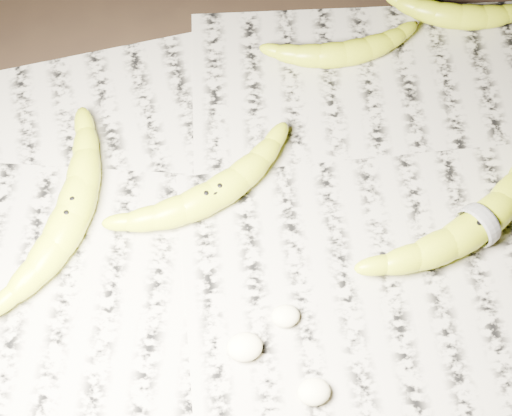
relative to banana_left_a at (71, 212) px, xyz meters
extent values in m
plane|color=black|center=(0.22, -0.05, -0.03)|extent=(3.00, 3.00, 0.00)
cube|color=#A6A18F|center=(0.22, -0.06, -0.02)|extent=(0.90, 0.70, 0.01)
torus|color=white|center=(0.45, -0.09, 0.00)|extent=(0.03, 0.05, 0.05)
ellipsoid|color=#F4EFBD|center=(0.17, -0.18, -0.01)|extent=(0.04, 0.03, 0.02)
ellipsoid|color=#F4EFBD|center=(0.23, -0.24, -0.01)|extent=(0.03, 0.03, 0.02)
ellipsoid|color=#F4EFBD|center=(0.22, -0.15, -0.01)|extent=(0.03, 0.03, 0.02)
camera|label=1|loc=(0.14, -0.39, 0.71)|focal=50.00mm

